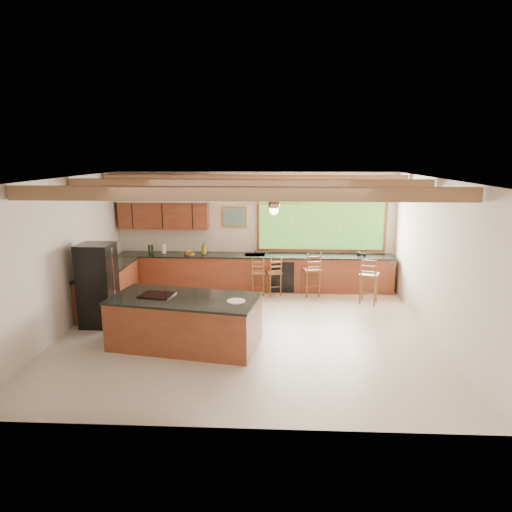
{
  "coord_description": "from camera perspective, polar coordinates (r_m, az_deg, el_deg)",
  "views": [
    {
      "loc": [
        0.58,
        -8.46,
        3.45
      ],
      "look_at": [
        0.13,
        0.8,
        1.36
      ],
      "focal_mm": 32.0,
      "sensor_mm": 36.0,
      "label": 1
    }
  ],
  "objects": [
    {
      "name": "room_shell",
      "position": [
        9.23,
        -1.91,
        4.97
      ],
      "size": [
        7.27,
        6.54,
        3.02
      ],
      "color": "beige",
      "rests_on": "ground"
    },
    {
      "name": "bar_stool_d",
      "position": [
        10.89,
        14.05,
        -2.38
      ],
      "size": [
        0.54,
        0.54,
        1.17
      ],
      "rotation": [
        0.0,
        0.0,
        -0.34
      ],
      "color": "brown",
      "rests_on": "ground"
    },
    {
      "name": "bar_stool_b",
      "position": [
        11.24,
        2.25,
        -2.18
      ],
      "size": [
        0.44,
        0.44,
        0.96
      ],
      "rotation": [
        0.0,
        0.0,
        0.34
      ],
      "color": "brown",
      "rests_on": "ground"
    },
    {
      "name": "bar_stool_a",
      "position": [
        11.25,
        0.24,
        -2.18
      ],
      "size": [
        0.35,
        0.35,
        0.95
      ],
      "rotation": [
        0.0,
        0.0,
        0.04
      ],
      "color": "brown",
      "rests_on": "ground"
    },
    {
      "name": "refrigerator",
      "position": [
        9.78,
        -19.16,
        -3.46
      ],
      "size": [
        0.68,
        0.65,
        1.7
      ],
      "rotation": [
        0.0,
        0.0,
        -0.01
      ],
      "color": "black",
      "rests_on": "ground"
    },
    {
      "name": "island",
      "position": [
        8.48,
        -8.87,
        -8.09
      ],
      "size": [
        2.82,
        1.68,
        0.94
      ],
      "rotation": [
        0.0,
        0.0,
        -0.17
      ],
      "color": "brown",
      "rests_on": "ground"
    },
    {
      "name": "ground",
      "position": [
        9.16,
        -1.07,
        -9.45
      ],
      "size": [
        7.2,
        7.2,
        0.0
      ],
      "primitive_type": "plane",
      "color": "#BDB39C",
      "rests_on": "ground"
    },
    {
      "name": "counter_run",
      "position": [
        11.47,
        -4.32,
        -2.45
      ],
      "size": [
        7.12,
        3.1,
        1.24
      ],
      "color": "brown",
      "rests_on": "ground"
    },
    {
      "name": "bar_stool_c",
      "position": [
        11.22,
        7.0,
        -1.8
      ],
      "size": [
        0.48,
        0.48,
        1.12
      ],
      "rotation": [
        0.0,
        0.0,
        0.21
      ],
      "color": "brown",
      "rests_on": "ground"
    }
  ]
}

